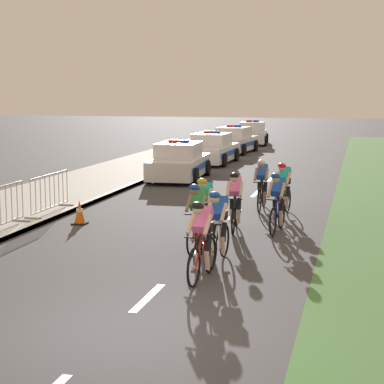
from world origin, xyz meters
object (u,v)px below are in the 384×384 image
at_px(police_car_third, 234,141).
at_px(crowd_barrier_rear, 50,193).
at_px(police_car_nearest, 179,163).
at_px(crowd_barrier_middle, 0,208).
at_px(police_car_second, 212,150).
at_px(cyclist_seventh, 262,184).
at_px(cyclist_third, 198,216).
at_px(cyclist_lead, 202,239).
at_px(cyclist_eighth, 284,188).
at_px(cyclist_sixth, 277,201).
at_px(cyclist_second, 218,225).
at_px(cyclist_fifth, 235,200).
at_px(police_car_furthest, 252,134).
at_px(cyclist_fourth, 204,208).
at_px(traffic_cone_near, 80,213).

bearing_deg(police_car_third, crowd_barrier_rear, -94.08).
distance_m(police_car_nearest, crowd_barrier_middle, 11.06).
xyz_separation_m(police_car_second, police_car_third, (-0.00, 5.84, 0.00)).
bearing_deg(cyclist_seventh, cyclist_third, -96.57).
bearing_deg(police_car_nearest, cyclist_seventh, -55.28).
relative_size(cyclist_lead, police_car_second, 0.39).
bearing_deg(cyclist_third, cyclist_eighth, 73.85).
bearing_deg(cyclist_third, cyclist_sixth, 58.31).
distance_m(cyclist_third, crowd_barrier_middle, 5.14).
distance_m(cyclist_second, cyclist_third, 1.12).
bearing_deg(cyclist_fifth, cyclist_eighth, 68.61).
xyz_separation_m(police_car_nearest, crowd_barrier_middle, (-1.54, -10.95, -0.03)).
relative_size(cyclist_second, cyclist_seventh, 1.00).
bearing_deg(police_car_second, crowd_barrier_rear, -95.72).
height_order(police_car_second, police_car_furthest, same).
bearing_deg(cyclist_lead, crowd_barrier_rear, 137.35).
relative_size(cyclist_fifth, police_car_third, 0.38).
height_order(crowd_barrier_middle, crowd_barrier_rear, same).
bearing_deg(cyclist_third, cyclist_fifth, 79.79).
height_order(cyclist_third, crowd_barrier_rear, cyclist_third).
distance_m(cyclist_lead, cyclist_fourth, 3.25).
distance_m(cyclist_third, traffic_cone_near, 4.33).
relative_size(police_car_second, police_car_furthest, 0.98).
bearing_deg(cyclist_sixth, police_car_second, 108.36).
xyz_separation_m(cyclist_fifth, police_car_furthest, (-3.97, 27.57, -0.11)).
distance_m(cyclist_seventh, traffic_cone_near, 5.47).
height_order(cyclist_seventh, police_car_furthest, police_car_furthest).
height_order(cyclist_third, cyclist_eighth, same).
relative_size(cyclist_second, crowd_barrier_rear, 0.74).
bearing_deg(traffic_cone_near, cyclist_sixth, 2.53).
bearing_deg(traffic_cone_near, cyclist_eighth, 26.40).
bearing_deg(crowd_barrier_middle, police_car_third, 86.14).
bearing_deg(cyclist_eighth, police_car_second, 110.96).
xyz_separation_m(cyclist_sixth, cyclist_eighth, (-0.10, 2.30, 0.00)).
bearing_deg(police_car_second, traffic_cone_near, -90.65).
relative_size(cyclist_fourth, crowd_barrier_middle, 0.74).
xyz_separation_m(cyclist_lead, police_car_nearest, (-4.18, 13.62, -0.11)).
xyz_separation_m(cyclist_second, police_car_second, (-4.22, 18.41, -0.11)).
bearing_deg(police_car_third, cyclist_lead, -80.69).
relative_size(cyclist_fifth, crowd_barrier_middle, 0.74).
bearing_deg(police_car_second, police_car_furthest, 89.99).
bearing_deg(police_car_nearest, cyclist_fourth, -71.55).
distance_m(cyclist_second, cyclist_fourth, 2.04).
bearing_deg(crowd_barrier_middle, police_car_nearest, 81.98).
bearing_deg(police_car_third, cyclist_eighth, -75.24).
bearing_deg(police_car_third, police_car_furthest, 89.97).
xyz_separation_m(cyclist_eighth, crowd_barrier_middle, (-6.46, -4.17, -0.14)).
bearing_deg(cyclist_third, cyclist_seventh, 83.43).
bearing_deg(crowd_barrier_middle, police_car_second, 84.82).
relative_size(cyclist_eighth, crowd_barrier_middle, 0.74).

